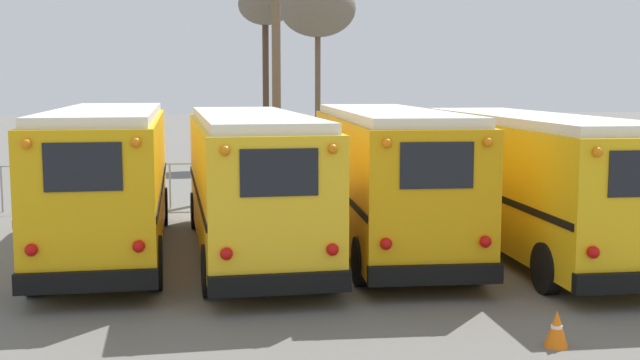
{
  "coord_description": "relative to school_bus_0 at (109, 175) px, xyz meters",
  "views": [
    {
      "loc": [
        -2.49,
        -18.08,
        3.95
      ],
      "look_at": [
        0.0,
        0.14,
        1.69
      ],
      "focal_mm": 45.0,
      "sensor_mm": 36.0,
      "label": 1
    }
  ],
  "objects": [
    {
      "name": "bare_tree_1",
      "position": [
        5.0,
        20.27,
        5.58
      ],
      "size": [
        2.58,
        2.58,
        8.57
      ],
      "color": "#473323",
      "rests_on": "ground"
    },
    {
      "name": "school_bus_2",
      "position": [
        6.42,
        -0.37,
        -0.03
      ],
      "size": [
        2.77,
        9.55,
        3.3
      ],
      "color": "#E5A00C",
      "rests_on": "ground"
    },
    {
      "name": "utility_pole",
      "position": [
        4.72,
        10.48,
        2.8
      ],
      "size": [
        1.8,
        0.32,
        8.99
      ],
      "color": "brown",
      "rests_on": "ground"
    },
    {
      "name": "ground_plane",
      "position": [
        4.82,
        -0.61,
        -1.82
      ],
      "size": [
        160.0,
        160.0,
        0.0
      ],
      "primitive_type": "plane",
      "color": "#66635E"
    },
    {
      "name": "traffic_cone",
      "position": [
        7.41,
        -7.66,
        -1.54
      ],
      "size": [
        0.36,
        0.36,
        0.56
      ],
      "color": "orange",
      "rests_on": "ground"
    },
    {
      "name": "school_bus_1",
      "position": [
        3.21,
        -0.51,
        -0.06
      ],
      "size": [
        2.97,
        9.95,
        3.24
      ],
      "color": "yellow",
      "rests_on": "ground"
    },
    {
      "name": "school_bus_3",
      "position": [
        9.63,
        -1.06,
        -0.08
      ],
      "size": [
        2.5,
        10.16,
        3.2
      ],
      "color": "yellow",
      "rests_on": "ground"
    },
    {
      "name": "bare_tree_0",
      "position": [
        7.08,
        16.89,
        5.28
      ],
      "size": [
        3.35,
        3.35,
        8.41
      ],
      "color": "brown",
      "rests_on": "ground"
    },
    {
      "name": "fence_line",
      "position": [
        4.82,
        6.51,
        -0.83
      ],
      "size": [
        17.69,
        0.06,
        1.42
      ],
      "color": "#939399",
      "rests_on": "ground"
    },
    {
      "name": "school_bus_0",
      "position": [
        0.0,
        0.0,
        0.0
      ],
      "size": [
        2.78,
        9.9,
        3.34
      ],
      "color": "#EAAA0F",
      "rests_on": "ground"
    }
  ]
}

